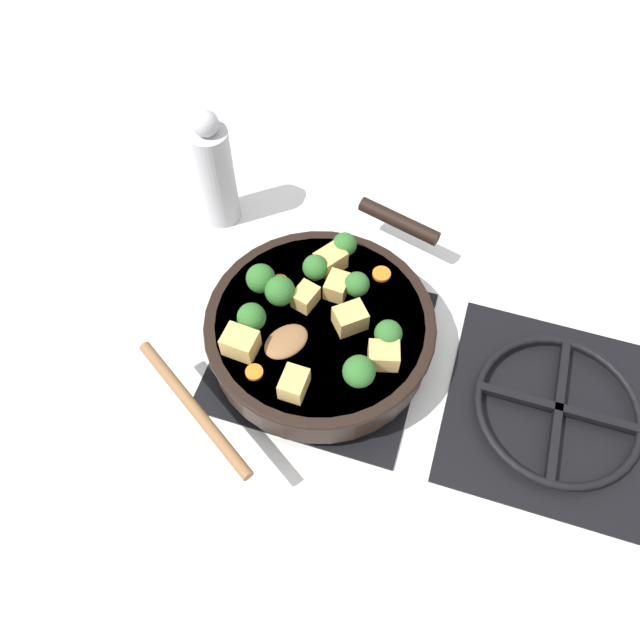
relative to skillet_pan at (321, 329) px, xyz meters
The scene contains 25 objects.
ground_plane 0.06m from the skillet_pan, 15.63° to the right, with size 2.40×2.40×0.00m, color silver.
front_burner_grate 0.05m from the skillet_pan, 15.63° to the right, with size 0.31×0.31×0.03m.
rear_burner_grate 0.36m from the skillet_pan, 89.77° to the left, with size 0.31×0.31×0.03m.
skillet_pan is the anchor object (origin of this frame).
wooden_spoon 0.16m from the skillet_pan, 32.26° to the right, with size 0.24×0.23×0.02m.
tofu_cube_center_large 0.12m from the skillet_pan, 68.67° to the left, with size 0.04×0.03×0.03m, color tan.
tofu_cube_near_handle 0.13m from the skillet_pan, 48.21° to the right, with size 0.05×0.04×0.04m, color tan.
tofu_cube_east_chunk 0.07m from the skillet_pan, behind, with size 0.04×0.03×0.03m, color tan.
tofu_cube_west_chunk 0.10m from the skillet_pan, behind, with size 0.04×0.03×0.03m, color tan.
tofu_cube_back_piece 0.12m from the skillet_pan, ahead, with size 0.04×0.03×0.03m, color tan.
tofu_cube_front_piece 0.06m from the skillet_pan, 125.45° to the right, with size 0.04×0.03×0.03m, color tan.
tofu_cube_mid_small 0.06m from the skillet_pan, 94.86° to the left, with size 0.04×0.03×0.03m, color tan.
broccoli_floret_near_spoon 0.12m from the skillet_pan, 44.45° to the left, with size 0.04×0.04×0.05m.
broccoli_floret_center_top 0.11m from the skillet_pan, 84.17° to the left, with size 0.04×0.04×0.05m.
broccoli_floret_east_rim 0.09m from the skillet_pan, 99.85° to the right, with size 0.04×0.04×0.05m.
broccoli_floret_west_rim 0.09m from the skillet_pan, 147.19° to the left, with size 0.04×0.04×0.04m.
broccoli_floret_north_edge 0.13m from the skillet_pan, behind, with size 0.04×0.04×0.04m.
broccoli_floret_south_cluster 0.09m from the skillet_pan, 156.67° to the right, with size 0.04×0.04×0.05m.
broccoli_floret_mid_floret 0.12m from the skillet_pan, 103.62° to the right, with size 0.04×0.04×0.05m.
broccoli_floret_small_inner 0.11m from the skillet_pan, 64.48° to the right, with size 0.04×0.04×0.05m.
carrot_slice_orange_thin 0.12m from the skillet_pan, 148.09° to the left, with size 0.03×0.03×0.01m, color orange.
carrot_slice_near_center 0.09m from the skillet_pan, 119.19° to the right, with size 0.03×0.03×0.01m, color orange.
carrot_slice_edge_slice 0.13m from the skillet_pan, 28.82° to the right, with size 0.02×0.02×0.01m, color orange.
carrot_slice_under_broccoli 0.13m from the skillet_pan, 112.88° to the right, with size 0.03×0.03×0.01m, color orange.
pepper_mill 0.33m from the skillet_pan, 130.26° to the right, with size 0.06×0.06×0.23m.
Camera 1 is at (0.45, 0.14, 0.85)m, focal length 35.00 mm.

